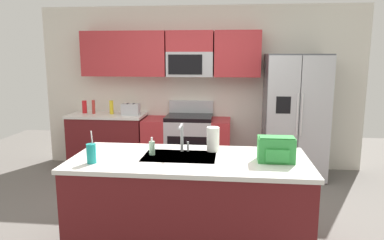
{
  "coord_description": "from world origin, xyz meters",
  "views": [
    {
      "loc": [
        0.51,
        -3.69,
        1.84
      ],
      "look_at": [
        0.04,
        0.6,
        1.05
      ],
      "focal_mm": 33.53,
      "sensor_mm": 36.0,
      "label": 1
    }
  ],
  "objects_px": {
    "paper_towel_roll": "(213,139)",
    "bottle_red": "(85,107)",
    "toaster": "(131,109)",
    "sink_faucet": "(182,135)",
    "drink_cup_teal": "(91,153)",
    "soap_dispenser": "(152,148)",
    "range_oven": "(187,144)",
    "bottle_yellow": "(111,107)",
    "pepper_mill": "(94,107)",
    "refrigerator": "(295,117)",
    "backpack": "(276,149)"
  },
  "relations": [
    {
      "from": "refrigerator",
      "to": "range_oven",
      "type": "bearing_deg",
      "value": 177.48
    },
    {
      "from": "pepper_mill",
      "to": "drink_cup_teal",
      "type": "relative_size",
      "value": 0.75
    },
    {
      "from": "toaster",
      "to": "soap_dispenser",
      "type": "relative_size",
      "value": 1.65
    },
    {
      "from": "pepper_mill",
      "to": "soap_dispenser",
      "type": "distance_m",
      "value": 2.68
    },
    {
      "from": "bottle_yellow",
      "to": "drink_cup_teal",
      "type": "bearing_deg",
      "value": -75.03
    },
    {
      "from": "range_oven",
      "to": "sink_faucet",
      "type": "distance_m",
      "value": 2.23
    },
    {
      "from": "refrigerator",
      "to": "sink_faucet",
      "type": "distance_m",
      "value": 2.5
    },
    {
      "from": "sink_faucet",
      "to": "backpack",
      "type": "xyz_separation_m",
      "value": [
        0.87,
        -0.22,
        -0.05
      ]
    },
    {
      "from": "pepper_mill",
      "to": "paper_towel_roll",
      "type": "height_order",
      "value": "paper_towel_roll"
    },
    {
      "from": "range_oven",
      "to": "backpack",
      "type": "relative_size",
      "value": 4.25
    },
    {
      "from": "bottle_yellow",
      "to": "pepper_mill",
      "type": "bearing_deg",
      "value": -178.68
    },
    {
      "from": "bottle_yellow",
      "to": "drink_cup_teal",
      "type": "relative_size",
      "value": 0.75
    },
    {
      "from": "toaster",
      "to": "refrigerator",
      "type": "bearing_deg",
      "value": -0.44
    },
    {
      "from": "sink_faucet",
      "to": "refrigerator",
      "type": "bearing_deg",
      "value": 55.4
    },
    {
      "from": "refrigerator",
      "to": "backpack",
      "type": "height_order",
      "value": "refrigerator"
    },
    {
      "from": "refrigerator",
      "to": "bottle_yellow",
      "type": "bearing_deg",
      "value": 178.47
    },
    {
      "from": "sink_faucet",
      "to": "drink_cup_teal",
      "type": "bearing_deg",
      "value": -149.32
    },
    {
      "from": "refrigerator",
      "to": "paper_towel_roll",
      "type": "bearing_deg",
      "value": -119.47
    },
    {
      "from": "range_oven",
      "to": "pepper_mill",
      "type": "distance_m",
      "value": 1.61
    },
    {
      "from": "bottle_yellow",
      "to": "backpack",
      "type": "distance_m",
      "value": 3.29
    },
    {
      "from": "pepper_mill",
      "to": "sink_faucet",
      "type": "relative_size",
      "value": 0.78
    },
    {
      "from": "bottle_yellow",
      "to": "bottle_red",
      "type": "xyz_separation_m",
      "value": [
        -0.47,
        0.04,
        -0.01
      ]
    },
    {
      "from": "refrigerator",
      "to": "soap_dispenser",
      "type": "height_order",
      "value": "refrigerator"
    },
    {
      "from": "range_oven",
      "to": "bottle_red",
      "type": "relative_size",
      "value": 6.64
    },
    {
      "from": "range_oven",
      "to": "sink_faucet",
      "type": "xyz_separation_m",
      "value": [
        0.22,
        -2.13,
        0.62
      ]
    },
    {
      "from": "drink_cup_teal",
      "to": "paper_towel_roll",
      "type": "bearing_deg",
      "value": 26.25
    },
    {
      "from": "bottle_red",
      "to": "soap_dispenser",
      "type": "distance_m",
      "value": 2.81
    },
    {
      "from": "toaster",
      "to": "drink_cup_teal",
      "type": "height_order",
      "value": "drink_cup_teal"
    },
    {
      "from": "toaster",
      "to": "sink_faucet",
      "type": "distance_m",
      "value": 2.35
    },
    {
      "from": "pepper_mill",
      "to": "bottle_yellow",
      "type": "bearing_deg",
      "value": 1.32
    },
    {
      "from": "drink_cup_teal",
      "to": "soap_dispenser",
      "type": "bearing_deg",
      "value": 34.13
    },
    {
      "from": "toaster",
      "to": "soap_dispenser",
      "type": "distance_m",
      "value": 2.35
    },
    {
      "from": "refrigerator",
      "to": "pepper_mill",
      "type": "height_order",
      "value": "refrigerator"
    },
    {
      "from": "bottle_yellow",
      "to": "drink_cup_teal",
      "type": "distance_m",
      "value": 2.67
    },
    {
      "from": "soap_dispenser",
      "to": "paper_towel_roll",
      "type": "distance_m",
      "value": 0.6
    },
    {
      "from": "bottle_yellow",
      "to": "bottle_red",
      "type": "bearing_deg",
      "value": 175.01
    },
    {
      "from": "refrigerator",
      "to": "bottle_red",
      "type": "distance_m",
      "value": 3.32
    },
    {
      "from": "toaster",
      "to": "drink_cup_teal",
      "type": "distance_m",
      "value": 2.54
    },
    {
      "from": "drink_cup_teal",
      "to": "backpack",
      "type": "distance_m",
      "value": 1.63
    },
    {
      "from": "toaster",
      "to": "paper_towel_roll",
      "type": "distance_m",
      "value": 2.45
    },
    {
      "from": "refrigerator",
      "to": "soap_dispenser",
      "type": "distance_m",
      "value": 2.76
    },
    {
      "from": "paper_towel_roll",
      "to": "bottle_red",
      "type": "bearing_deg",
      "value": 136.23
    },
    {
      "from": "refrigerator",
      "to": "bottle_yellow",
      "type": "xyz_separation_m",
      "value": [
        -2.85,
        0.08,
        0.08
      ]
    },
    {
      "from": "bottle_red",
      "to": "backpack",
      "type": "relative_size",
      "value": 0.64
    },
    {
      "from": "refrigerator",
      "to": "soap_dispenser",
      "type": "bearing_deg",
      "value": -127.82
    },
    {
      "from": "bottle_yellow",
      "to": "sink_faucet",
      "type": "bearing_deg",
      "value": -56.14
    },
    {
      "from": "backpack",
      "to": "sink_faucet",
      "type": "bearing_deg",
      "value": 165.91
    },
    {
      "from": "toaster",
      "to": "soap_dispenser",
      "type": "xyz_separation_m",
      "value": [
        0.83,
        -2.2,
        -0.02
      ]
    },
    {
      "from": "bottle_yellow",
      "to": "sink_faucet",
      "type": "height_order",
      "value": "sink_faucet"
    },
    {
      "from": "bottle_red",
      "to": "range_oven",
      "type": "bearing_deg",
      "value": -1.53
    }
  ]
}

